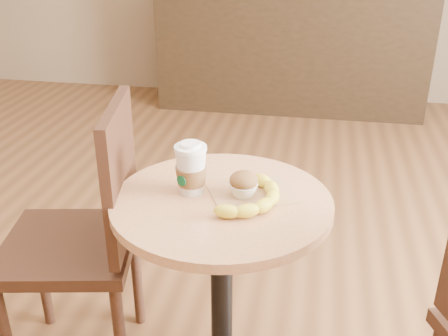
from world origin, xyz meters
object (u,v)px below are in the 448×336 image
object	(u,v)px
chair_left	(88,233)
coffee_cup	(191,170)
cafe_table	(222,265)
banana	(252,196)
muffin	(244,184)

from	to	relation	value
chair_left	coffee_cup	world-z (taller)	chair_left
cafe_table	banana	distance (m)	0.28
cafe_table	muffin	xyz separation A→B (m)	(0.06, 0.03, 0.28)
chair_left	banana	world-z (taller)	chair_left
cafe_table	banana	xyz separation A→B (m)	(0.09, -0.01, 0.26)
coffee_cup	chair_left	bearing A→B (deg)	-161.39
cafe_table	chair_left	world-z (taller)	chair_left
muffin	chair_left	bearing A→B (deg)	176.33
muffin	banana	size ratio (longest dim) A/B	0.31
coffee_cup	banana	size ratio (longest dim) A/B	0.58
banana	muffin	bearing A→B (deg)	157.91
coffee_cup	banana	distance (m)	0.20
cafe_table	muffin	size ratio (longest dim) A/B	8.73
cafe_table	banana	world-z (taller)	banana
chair_left	muffin	xyz separation A→B (m)	(0.53, -0.03, 0.25)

